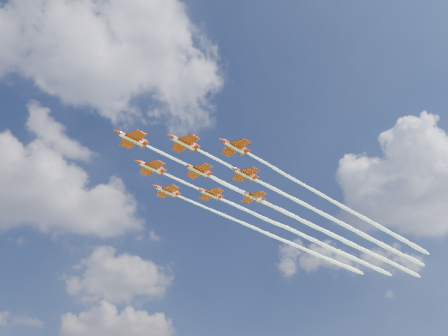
{
  "coord_description": "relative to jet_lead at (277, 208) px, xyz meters",
  "views": [
    {
      "loc": [
        -24.12,
        -96.32,
        6.57
      ],
      "look_at": [
        15.24,
        2.4,
        78.26
      ],
      "focal_mm": 35.0,
      "sensor_mm": 36.0,
      "label": 1
    }
  ],
  "objects": [
    {
      "name": "jet_row4_port",
      "position": [
        33.66,
        4.33,
        0.0
      ],
      "size": [
        110.62,
        43.93,
        2.49
      ],
      "rotation": [
        0.0,
        0.0,
        0.35
      ],
      "color": "#B32409"
    },
    {
      "name": "jet_row4_starb",
      "position": [
        28.38,
        18.62,
        0.0
      ],
      "size": [
        110.62,
        43.93,
        2.49
      ],
      "rotation": [
        0.0,
        0.0,
        0.35
      ],
      "color": "#B32409"
    },
    {
      "name": "jet_row3_port",
      "position": [
        25.97,
        -6.64,
        0.0
      ],
      "size": [
        110.62,
        43.93,
        2.49
      ],
      "rotation": [
        0.0,
        0.0,
        0.35
      ],
      "color": "#B32409"
    },
    {
      "name": "jet_row2_port",
      "position": [
        12.98,
        -3.32,
        0.0
      ],
      "size": [
        110.62,
        43.93,
        2.49
      ],
      "rotation": [
        0.0,
        0.0,
        0.35
      ],
      "color": "#B32409"
    },
    {
      "name": "jet_tail",
      "position": [
        41.36,
        15.3,
        0.0
      ],
      "size": [
        110.62,
        43.93,
        2.49
      ],
      "rotation": [
        0.0,
        0.0,
        0.35
      ],
      "color": "#B32409"
    },
    {
      "name": "jet_lead",
      "position": [
        0.0,
        0.0,
        0.0
      ],
      "size": [
        110.62,
        43.93,
        2.49
      ],
      "rotation": [
        0.0,
        0.0,
        0.35
      ],
      "color": "#B32409"
    },
    {
      "name": "jet_row2_starb",
      "position": [
        7.7,
        10.97,
        0.0
      ],
      "size": [
        110.62,
        43.93,
        2.49
      ],
      "rotation": [
        0.0,
        0.0,
        0.35
      ],
      "color": "#B32409"
    },
    {
      "name": "jet_row3_centre",
      "position": [
        20.68,
        7.65,
        0.0
      ],
      "size": [
        110.62,
        43.93,
        2.49
      ],
      "rotation": [
        0.0,
        0.0,
        0.35
      ],
      "color": "#B32409"
    },
    {
      "name": "jet_row3_starb",
      "position": [
        15.39,
        21.94,
        0.0
      ],
      "size": [
        110.62,
        43.93,
        2.49
      ],
      "rotation": [
        0.0,
        0.0,
        0.35
      ],
      "color": "#B32409"
    }
  ]
}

